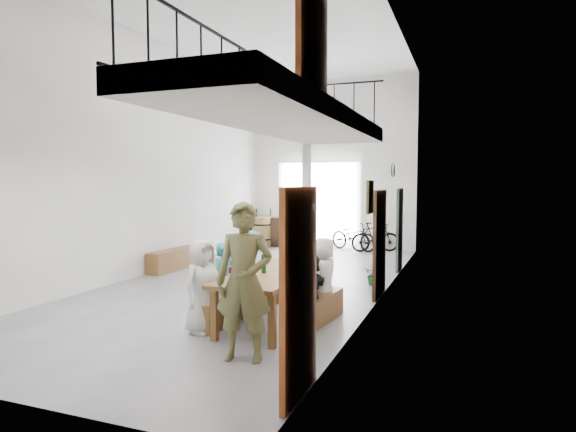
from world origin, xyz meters
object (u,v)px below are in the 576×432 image
at_px(oak_barrel, 262,232).
at_px(serving_counter, 277,232).
at_px(side_bench, 175,259).
at_px(bicycle_near, 353,236).
at_px(bench_inner, 234,306).
at_px(tasting_table, 274,277).
at_px(host_standing, 244,282).

xyz_separation_m(oak_barrel, serving_counter, (0.47, 0.25, -0.01)).
height_order(side_bench, bicycle_near, bicycle_near).
height_order(oak_barrel, serving_counter, oak_barrel).
height_order(bench_inner, serving_counter, serving_counter).
xyz_separation_m(tasting_table, side_bench, (-4.01, 3.34, -0.46)).
bearing_deg(host_standing, bench_inner, 111.12).
bearing_deg(bench_inner, host_standing, -54.37).
bearing_deg(side_bench, tasting_table, -39.78).
distance_m(bench_inner, serving_counter, 8.72).
xyz_separation_m(side_bench, host_standing, (4.25, -4.88, 0.71)).
relative_size(tasting_table, side_bench, 1.39).
bearing_deg(bench_inner, serving_counter, 112.13).
relative_size(bench_inner, oak_barrel, 1.82).
bearing_deg(bicycle_near, serving_counter, 112.46).
xyz_separation_m(serving_counter, host_standing, (3.50, -9.84, 0.47)).
relative_size(oak_barrel, serving_counter, 0.54).
distance_m(oak_barrel, bicycle_near, 3.11).
relative_size(bench_inner, host_standing, 0.93).
distance_m(tasting_table, bench_inner, 0.83).
distance_m(tasting_table, serving_counter, 8.91).
distance_m(tasting_table, oak_barrel, 8.87).
xyz_separation_m(bench_inner, bicycle_near, (0.05, 8.14, 0.25)).
bearing_deg(serving_counter, host_standing, -74.23).
xyz_separation_m(side_bench, bicycle_near, (3.39, 4.78, 0.20)).
bearing_deg(tasting_table, bicycle_near, 95.17).
bearing_deg(bench_inner, side_bench, 139.67).
relative_size(host_standing, bicycle_near, 1.11).
xyz_separation_m(tasting_table, bench_inner, (-0.66, -0.02, -0.50)).
height_order(side_bench, host_standing, host_standing).
relative_size(oak_barrel, host_standing, 0.51).
bearing_deg(bicycle_near, side_bench, 170.92).
bearing_deg(bench_inner, oak_barrel, 115.58).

